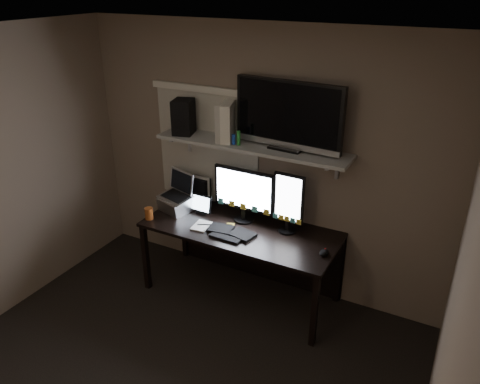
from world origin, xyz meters
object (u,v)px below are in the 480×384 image
Objects in this scene: laptop at (175,193)px; speaker at (184,117)px; monitor_portrait at (289,203)px; tv at (288,116)px; cup at (149,213)px; game_console at (228,121)px; monitor_landscape at (244,195)px; keyboard at (231,232)px; desk at (246,239)px; mouse at (324,252)px; tablet at (202,204)px.

laptop is 1.15× the size of speaker.
tv is (-0.08, 0.09, 0.76)m from monitor_portrait.
cup is 1.15m from game_console.
laptop is at bearing 64.51° from cup.
monitor_landscape is 0.37m from keyboard.
desk is 5.27× the size of game_console.
mouse is 1.18m from tv.
tv is at bearing -12.81° from speaker.
keyboard is at bearing -86.57° from monitor_landscape.
monitor_landscape reaches higher than laptop.
laptop is 0.74m from speaker.
cup is at bearing -136.98° from tablet.
speaker is at bearing 157.45° from keyboard.
cup is (-0.13, -0.27, -0.13)m from laptop.
desk is 1.13m from game_console.
desk is at bearing 6.44° from tablet.
monitor_landscape is 0.69m from game_console.
desk is 15.87× the size of cup.
tv is (0.79, 0.15, 0.94)m from tablet.
tablet is 0.51m from cup.
monitor_landscape is 0.44m from monitor_portrait.
desk is at bearing -155.89° from tv.
tv is at bearing 19.48° from desk.
game_console reaches higher than laptop.
game_console is (-0.24, 0.09, 1.10)m from desk.
game_console reaches higher than keyboard.
game_console is at bearing 176.80° from monitor_portrait.
keyboard is (-0.43, -0.26, -0.27)m from monitor_portrait.
desk is 0.95m from cup.
mouse is 0.34× the size of speaker.
mouse is at bearing -27.25° from tv.
keyboard is at bearing -145.70° from monitor_portrait.
speaker reaches higher than monitor_landscape.
tablet reaches higher than mouse.
tablet is 0.61× the size of laptop.
game_console reaches higher than speaker.
cup is (-1.67, -0.17, 0.04)m from mouse.
monitor_landscape reaches higher than cup.
keyboard is at bearing -169.63° from mouse.
speaker is (-0.45, -0.03, -0.01)m from game_console.
mouse is 0.30× the size of laptop.
monitor_portrait is 0.90m from game_console.
laptop is 1.37m from tv.
tv reaches higher than tablet.
mouse is at bearing 5.11° from keyboard.
tablet is 1.24m from tv.
mouse is at bearing -13.13° from desk.
tablet is (-0.47, -0.03, 0.28)m from desk.
tv reaches higher than game_console.
mouse is (0.82, -0.19, 0.20)m from desk.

